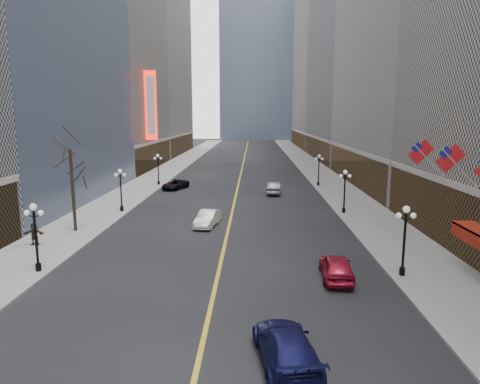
# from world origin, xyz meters

# --- Properties ---
(sidewalk_east) EXTENTS (6.00, 230.00, 0.15)m
(sidewalk_east) POSITION_xyz_m (14.00, 70.00, 0.07)
(sidewalk_east) COLOR gray
(sidewalk_east) RESTS_ON ground
(sidewalk_west) EXTENTS (6.00, 230.00, 0.15)m
(sidewalk_west) POSITION_xyz_m (-14.00, 70.00, 0.07)
(sidewalk_west) COLOR gray
(sidewalk_west) RESTS_ON ground
(lane_line) EXTENTS (0.25, 200.00, 0.02)m
(lane_line) POSITION_xyz_m (0.00, 80.00, 0.01)
(lane_line) COLOR gold
(lane_line) RESTS_ON ground
(bldg_east_c) EXTENTS (26.60, 40.60, 48.80)m
(bldg_east_c) POSITION_xyz_m (29.88, 106.00, 24.18)
(bldg_east_c) COLOR gray
(bldg_east_c) RESTS_ON ground
(bldg_east_d) EXTENTS (26.60, 46.60, 62.80)m
(bldg_east_d) POSITION_xyz_m (29.90, 149.00, 31.17)
(bldg_east_d) COLOR #ACA28F
(bldg_east_d) RESTS_ON ground
(bldg_west_c) EXTENTS (26.60, 30.60, 50.80)m
(bldg_west_c) POSITION_xyz_m (-29.88, 87.00, 25.19)
(bldg_west_c) COLOR #ACA28F
(bldg_west_c) RESTS_ON ground
(bldg_west_d) EXTENTS (26.60, 38.60, 72.80)m
(bldg_west_d) POSITION_xyz_m (-29.92, 121.00, 36.17)
(bldg_west_d) COLOR #BBB8B2
(bldg_west_d) RESTS_ON ground
(streetlamp_east_1) EXTENTS (1.26, 0.44, 4.52)m
(streetlamp_east_1) POSITION_xyz_m (11.80, 30.00, 2.90)
(streetlamp_east_1) COLOR black
(streetlamp_east_1) RESTS_ON sidewalk_east
(streetlamp_east_2) EXTENTS (1.26, 0.44, 4.52)m
(streetlamp_east_2) POSITION_xyz_m (11.80, 48.00, 2.90)
(streetlamp_east_2) COLOR black
(streetlamp_east_2) RESTS_ON sidewalk_east
(streetlamp_east_3) EXTENTS (1.26, 0.44, 4.52)m
(streetlamp_east_3) POSITION_xyz_m (11.80, 66.00, 2.90)
(streetlamp_east_3) COLOR black
(streetlamp_east_3) RESTS_ON sidewalk_east
(streetlamp_west_1) EXTENTS (1.26, 0.44, 4.52)m
(streetlamp_west_1) POSITION_xyz_m (-11.80, 30.00, 2.90)
(streetlamp_west_1) COLOR black
(streetlamp_west_1) RESTS_ON sidewalk_west
(streetlamp_west_2) EXTENTS (1.26, 0.44, 4.52)m
(streetlamp_west_2) POSITION_xyz_m (-11.80, 48.00, 2.90)
(streetlamp_west_2) COLOR black
(streetlamp_west_2) RESTS_ON sidewalk_west
(streetlamp_west_3) EXTENTS (1.26, 0.44, 4.52)m
(streetlamp_west_3) POSITION_xyz_m (-11.80, 66.00, 2.90)
(streetlamp_west_3) COLOR black
(streetlamp_west_3) RESTS_ON sidewalk_west
(flag_4) EXTENTS (2.87, 0.12, 2.87)m
(flag_4) POSITION_xyz_m (15.31, 32.00, 7.29)
(flag_4) COLOR #B2B2B7
(flag_4) RESTS_ON ground
(flag_5) EXTENTS (2.87, 0.12, 2.87)m
(flag_5) POSITION_xyz_m (15.31, 37.00, 7.29)
(flag_5) COLOR #B2B2B7
(flag_5) RESTS_ON ground
(awning_c) EXTENTS (1.40, 4.00, 0.93)m
(awning_c) POSITION_xyz_m (16.11, 30.00, 3.08)
(awning_c) COLOR maroon
(awning_c) RESTS_ON ground
(theatre_marquee) EXTENTS (2.00, 0.55, 12.00)m
(theatre_marquee) POSITION_xyz_m (-15.88, 80.00, 12.00)
(theatre_marquee) COLOR red
(theatre_marquee) RESTS_ON ground
(tree_west_far) EXTENTS (3.60, 3.60, 7.92)m
(tree_west_far) POSITION_xyz_m (-13.50, 40.00, 6.24)
(tree_west_far) COLOR #2D231C
(tree_west_far) RESTS_ON sidewalk_west
(car_nb_mid) EXTENTS (2.27, 4.66, 1.47)m
(car_nb_mid) POSITION_xyz_m (-2.00, 42.46, 0.74)
(car_nb_mid) COLOR silver
(car_nb_mid) RESTS_ON ground
(car_nb_far) EXTENTS (3.75, 5.30, 1.34)m
(car_nb_far) POSITION_xyz_m (-8.73, 62.88, 0.67)
(car_nb_far) COLOR black
(car_nb_far) RESTS_ON ground
(car_sb_near) EXTENTS (3.02, 5.72, 1.58)m
(car_sb_near) POSITION_xyz_m (3.66, 19.96, 0.79)
(car_sb_near) COLOR #111141
(car_sb_near) RESTS_ON ground
(car_sb_mid) EXTENTS (2.13, 4.75, 1.58)m
(car_sb_mid) POSITION_xyz_m (7.54, 29.60, 0.79)
(car_sb_mid) COLOR maroon
(car_sb_mid) RESTS_ON ground
(car_sb_far) EXTENTS (2.03, 4.97, 1.60)m
(car_sb_far) POSITION_xyz_m (4.97, 59.52, 0.80)
(car_sb_far) COLOR #4A4F52
(car_sb_far) RESTS_ON ground
(ped_west_far) EXTENTS (1.66, 0.49, 1.79)m
(ped_west_far) POSITION_xyz_m (-14.90, 35.60, 1.04)
(ped_west_far) COLOR black
(ped_west_far) RESTS_ON sidewalk_west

